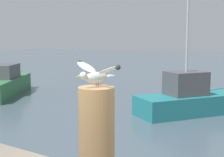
{
  "coord_description": "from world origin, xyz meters",
  "views": [
    {
      "loc": [
        1.29,
        -2.78,
        2.93
      ],
      "look_at": [
        -0.39,
        -0.25,
        2.54
      ],
      "focal_mm": 52.26,
      "sensor_mm": 36.0,
      "label": 1
    }
  ],
  "objects_px": {
    "boat_green": "(3,86)",
    "mooring_post": "(97,144)",
    "boat_teal": "(213,99)",
    "seagull": "(96,74)"
  },
  "relations": [
    {
      "from": "boat_teal",
      "to": "boat_green",
      "type": "bearing_deg",
      "value": -164.56
    },
    {
      "from": "seagull",
      "to": "boat_green",
      "type": "bearing_deg",
      "value": 145.58
    },
    {
      "from": "seagull",
      "to": "boat_green",
      "type": "distance_m",
      "value": 14.12
    },
    {
      "from": "mooring_post",
      "to": "seagull",
      "type": "xyz_separation_m",
      "value": [
        -0.0,
        -0.0,
        0.63
      ]
    },
    {
      "from": "mooring_post",
      "to": "boat_teal",
      "type": "bearing_deg",
      "value": 100.79
    },
    {
      "from": "mooring_post",
      "to": "boat_green",
      "type": "distance_m",
      "value": 14.04
    },
    {
      "from": "mooring_post",
      "to": "boat_teal",
      "type": "xyz_separation_m",
      "value": [
        -2.01,
        10.52,
        -1.47
      ]
    },
    {
      "from": "seagull",
      "to": "boat_green",
      "type": "xyz_separation_m",
      "value": [
        -11.53,
        7.9,
        -2.05
      ]
    },
    {
      "from": "mooring_post",
      "to": "seagull",
      "type": "distance_m",
      "value": 0.63
    },
    {
      "from": "boat_green",
      "to": "mooring_post",
      "type": "bearing_deg",
      "value": -34.4
    }
  ]
}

